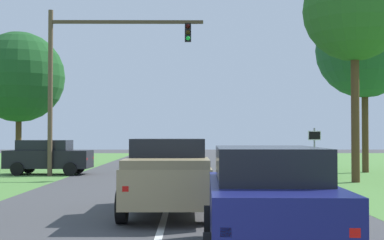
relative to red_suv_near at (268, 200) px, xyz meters
The scene contains 9 objects.
ground_plane 8.18m from the red_suv_near, 103.83° to the left, with size 120.00×120.00×0.00m, color #424244.
red_suv_near is the anchor object (origin of this frame).
pickup_truck_lead 5.64m from the red_suv_near, 109.20° to the left, with size 2.36×5.26×1.98m.
traffic_light 20.42m from the red_suv_near, 108.62° to the left, with size 7.84×0.40×8.39m.
keep_moving_sign 17.25m from the red_suv_near, 74.77° to the left, with size 0.60×0.09×2.39m.
oak_tree_right 23.72m from the red_suv_near, 68.56° to the left, with size 5.35×5.35×9.47m.
crossing_suv_far 21.74m from the red_suv_near, 113.50° to the left, with size 4.42×2.17×1.79m.
extra_tree_1 28.24m from the red_suv_near, 115.09° to the left, with size 5.59×5.59×8.44m.
extra_tree_2 17.46m from the red_suv_near, 68.37° to the left, with size 4.51×4.51×9.83m.
Camera 1 is at (0.60, -4.62, 2.09)m, focal length 52.44 mm.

